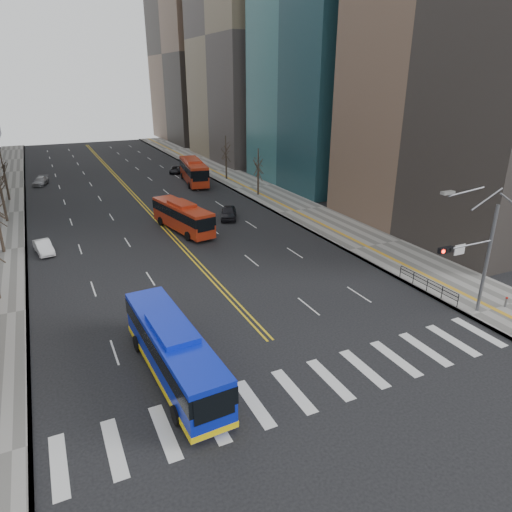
# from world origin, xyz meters

# --- Properties ---
(ground) EXTENTS (220.00, 220.00, 0.00)m
(ground) POSITION_xyz_m (0.00, 0.00, 0.00)
(ground) COLOR black
(sidewalk_right) EXTENTS (7.00, 130.00, 0.15)m
(sidewalk_right) POSITION_xyz_m (17.50, 45.00, 0.07)
(sidewalk_right) COLOR #65625E
(sidewalk_right) RESTS_ON ground
(sidewalk_left) EXTENTS (5.00, 130.00, 0.15)m
(sidewalk_left) POSITION_xyz_m (-16.50, 45.00, 0.07)
(sidewalk_left) COLOR #65625E
(sidewalk_left) RESTS_ON ground
(crosswalk) EXTENTS (26.70, 4.00, 0.01)m
(crosswalk) POSITION_xyz_m (0.00, 0.00, 0.01)
(crosswalk) COLOR silver
(crosswalk) RESTS_ON ground
(centerline) EXTENTS (0.55, 100.00, 0.01)m
(centerline) POSITION_xyz_m (0.00, 55.00, 0.01)
(centerline) COLOR gold
(centerline) RESTS_ON ground
(office_towers) EXTENTS (83.00, 134.00, 58.00)m
(office_towers) POSITION_xyz_m (0.12, 68.51, 23.92)
(office_towers) COLOR #959598
(office_towers) RESTS_ON ground
(signal_mast) EXTENTS (5.37, 0.37, 9.39)m
(signal_mast) POSITION_xyz_m (13.77, 2.00, 4.86)
(signal_mast) COLOR slate
(signal_mast) RESTS_ON ground
(pedestrian_railing) EXTENTS (0.06, 6.06, 1.02)m
(pedestrian_railing) POSITION_xyz_m (14.30, 6.00, 0.82)
(pedestrian_railing) COLOR black
(pedestrian_railing) RESTS_ON sidewalk_right
(street_trees) EXTENTS (35.20, 47.20, 7.60)m
(street_trees) POSITION_xyz_m (-7.18, 34.55, 4.87)
(street_trees) COLOR #31261E
(street_trees) RESTS_ON ground
(blue_bus) EXTENTS (3.08, 11.47, 3.32)m
(blue_bus) POSITION_xyz_m (-6.59, 4.00, 1.74)
(blue_bus) COLOR #0C1FB7
(blue_bus) RESTS_ON ground
(red_bus_near) EXTENTS (4.20, 10.38, 3.24)m
(red_bus_near) POSITION_xyz_m (1.61, 29.15, 1.81)
(red_bus_near) COLOR #AE2A12
(red_bus_near) RESTS_ON ground
(red_bus_far) EXTENTS (4.49, 12.13, 3.74)m
(red_bus_far) POSITION_xyz_m (10.35, 51.82, 2.08)
(red_bus_far) COLOR #AE2A12
(red_bus_far) RESTS_ON ground
(car_white) EXTENTS (1.91, 3.97, 1.25)m
(car_white) POSITION_xyz_m (-12.50, 28.28, 0.63)
(car_white) COLOR white
(car_white) RESTS_ON ground
(car_dark_mid) EXTENTS (3.38, 4.70, 1.49)m
(car_dark_mid) POSITION_xyz_m (7.87, 31.27, 0.74)
(car_dark_mid) COLOR black
(car_dark_mid) RESTS_ON ground
(car_silver) EXTENTS (2.84, 4.58, 1.24)m
(car_silver) POSITION_xyz_m (-11.76, 60.76, 0.62)
(car_silver) COLOR gray
(car_silver) RESTS_ON ground
(car_dark_far) EXTENTS (3.40, 4.56, 1.15)m
(car_dark_far) POSITION_xyz_m (10.05, 61.01, 0.58)
(car_dark_far) COLOR black
(car_dark_far) RESTS_ON ground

